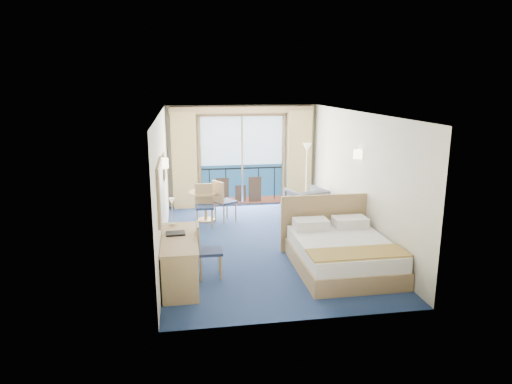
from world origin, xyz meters
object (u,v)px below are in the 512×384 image
Objects in this scene: nightstand at (348,230)px; round_table at (205,198)px; desk at (180,268)px; floor_lamp at (307,159)px; armchair at (306,204)px; desk_chair at (205,247)px; table_chair_b at (204,203)px; bed at (341,252)px; table_chair_a at (222,199)px.

nightstand is 0.67× the size of round_table.
desk is 2.11× the size of round_table.
armchair is at bearing -105.00° from floor_lamp.
desk_chair is 0.99× the size of table_chair_b.
bed is at bearing 69.40° from armchair.
desk is at bearing -151.71° from nightstand.
table_chair_a is at bearing -158.11° from floor_lamp.
table_chair_a reaches higher than armchair.
table_chair_b is at bearing -157.56° from floor_lamp.
round_table is (-2.44, 0.27, 0.16)m from armchair.
floor_lamp is 1.79× the size of desk_chair.
floor_lamp is at bearing 93.01° from nightstand.
nightstand is (0.62, 1.28, -0.05)m from bed.
desk_chair is (-2.90, -4.10, -0.77)m from floor_lamp.
round_table is at bearing 123.78° from bed.
desk_chair reaches higher than desk.
table_chair_a is (-2.32, -0.93, -0.74)m from floor_lamp.
floor_lamp is 2.15× the size of round_table.
bed is at bearing -56.22° from round_table.
table_chair_b reaches higher than armchair.
desk is (-3.32, -4.69, -0.87)m from floor_lamp.
table_chair_a reaches higher than nightstand.
round_table is at bearing 83.84° from table_chair_b.
table_chair_b reaches higher than nightstand.
bed is at bearing 179.76° from table_chair_a.
nightstand is 1.86m from armchair.
table_chair_a is at bearing 26.08° from table_chair_b.
armchair is 4.06m from desk_chair.
bed is 2.92m from desk.
floor_lamp is at bearing -34.60° from desk_chair.
table_chair_a is at bearing -24.93° from round_table.
armchair reaches higher than nightstand.
floor_lamp is (0.27, 1.02, 0.92)m from armchair.
armchair is 2.46m from round_table.
desk_chair is at bearing 54.42° from desk.
round_table is (-2.71, -0.75, -0.76)m from floor_lamp.
bed is 3.68m from table_chair_a.
nightstand is at bearing 64.32° from bed.
bed is 1.42m from nightstand.
floor_lamp is 5.82m from desk.
round_table is 0.82× the size of table_chair_b.
table_chair_a is (1.00, 3.76, 0.13)m from desk.
bed is 1.23× the size of floor_lamp.
desk is at bearing 33.33° from armchair.
table_chair_b is at bearing 127.71° from bed.
floor_lamp is at bearing 15.45° from round_table.
desk is at bearing -98.22° from table_chair_b.
desk_chair reaches higher than nightstand.
desk is 3.90m from table_chair_a.
desk is at bearing -168.36° from bed.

